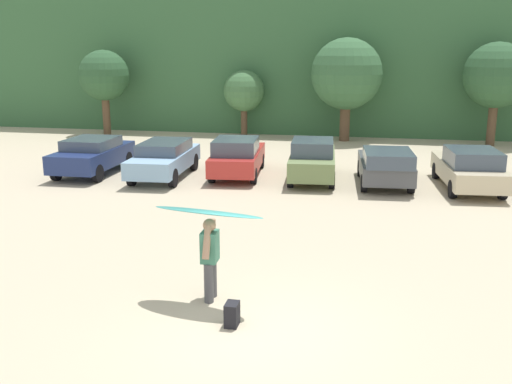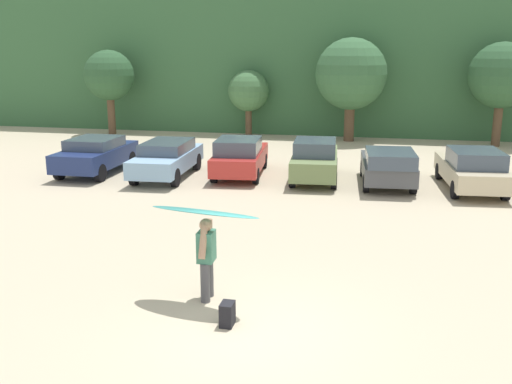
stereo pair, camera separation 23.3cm
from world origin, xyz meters
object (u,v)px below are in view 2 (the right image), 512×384
at_px(parked_car_navy, 96,154).
at_px(person_adult, 206,254).
at_px(parked_car_sky_blue, 167,158).
at_px(parked_car_olive_green, 315,159).
at_px(parked_car_dark_gray, 388,166).
at_px(parked_car_champagne, 472,169).
at_px(surfboard_teal, 204,212).
at_px(parked_car_red, 240,156).
at_px(backpack_dropped, 227,314).

distance_m(parked_car_navy, person_adult, 13.61).
bearing_deg(parked_car_sky_blue, person_adult, -158.61).
height_order(parked_car_olive_green, parked_car_dark_gray, parked_car_olive_green).
bearing_deg(parked_car_sky_blue, parked_car_champagne, -91.68).
bearing_deg(surfboard_teal, parked_car_olive_green, -83.91).
bearing_deg(surfboard_teal, parked_car_dark_gray, -97.69).
height_order(parked_car_sky_blue, parked_car_red, parked_car_red).
bearing_deg(backpack_dropped, person_adult, 124.09).
height_order(parked_car_dark_gray, backpack_dropped, parked_car_dark_gray).
xyz_separation_m(parked_car_sky_blue, parked_car_dark_gray, (8.62, 0.27, -0.01)).
bearing_deg(backpack_dropped, parked_car_navy, 126.47).
bearing_deg(parked_car_champagne, parked_car_dark_gray, 86.40).
height_order(parked_car_dark_gray, surfboard_teal, surfboard_teal).
height_order(parked_car_red, backpack_dropped, parked_car_red).
distance_m(parked_car_dark_gray, person_adult, 11.71).
bearing_deg(person_adult, parked_car_dark_gray, -110.37).
height_order(parked_car_navy, surfboard_teal, surfboard_teal).
height_order(parked_car_navy, parked_car_olive_green, parked_car_olive_green).
bearing_deg(parked_car_olive_green, parked_car_navy, 90.06).
bearing_deg(backpack_dropped, parked_car_sky_blue, 115.64).
relative_size(parked_car_red, parked_car_olive_green, 1.03).
xyz_separation_m(parked_car_red, backpack_dropped, (2.94, -12.80, -0.58)).
bearing_deg(person_adult, backpack_dropped, 121.71).
bearing_deg(parked_car_sky_blue, parked_car_olive_green, -85.88).
xyz_separation_m(parked_car_red, surfboard_teal, (2.24, -11.88, 1.10)).
bearing_deg(person_adult, parked_car_olive_green, -96.43).
xyz_separation_m(parked_car_dark_gray, backpack_dropped, (-2.90, -12.19, -0.56)).
distance_m(parked_car_dark_gray, backpack_dropped, 12.54).
distance_m(parked_car_olive_green, surfboard_teal, 11.85).
distance_m(parked_car_sky_blue, surfboard_teal, 12.15).
relative_size(parked_car_olive_green, parked_car_dark_gray, 1.06).
distance_m(parked_car_navy, backpack_dropped, 14.89).
xyz_separation_m(parked_car_dark_gray, surfboard_teal, (-3.60, -11.27, 1.12)).
height_order(parked_car_red, parked_car_champagne, parked_car_red).
height_order(parked_car_red, surfboard_teal, surfboard_teal).
height_order(parked_car_navy, parked_car_sky_blue, parked_car_navy).
xyz_separation_m(parked_car_olive_green, parked_car_champagne, (5.77, -0.43, -0.03)).
distance_m(parked_car_dark_gray, parked_car_champagne, 2.98).
distance_m(parked_car_red, surfboard_teal, 12.14).
relative_size(parked_car_champagne, person_adult, 2.82).
xyz_separation_m(parked_car_navy, parked_car_dark_gray, (11.75, 0.22, -0.02)).
xyz_separation_m(parked_car_sky_blue, surfboard_teal, (5.02, -11.00, 1.11)).
distance_m(parked_car_red, parked_car_champagne, 8.84).
bearing_deg(parked_car_navy, person_adult, -144.24).
distance_m(surfboard_teal, backpack_dropped, 2.04).
xyz_separation_m(parked_car_sky_blue, backpack_dropped, (5.72, -11.92, -0.57)).
bearing_deg(parked_car_dark_gray, surfboard_teal, 157.80).
bearing_deg(parked_car_navy, surfboard_teal, -144.54).
bearing_deg(backpack_dropped, parked_car_red, 102.95).
distance_m(parked_car_olive_green, person_adult, 11.66).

